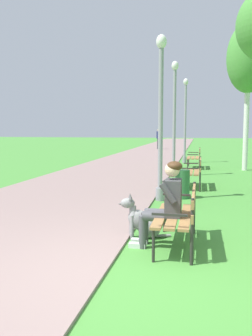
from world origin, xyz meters
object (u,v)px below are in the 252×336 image
(litter_bin, at_px, (182,184))
(lamp_post_near, at_px, (161,116))
(park_bench_far, at_px, (195,156))
(birch_tree_fourth, at_px, (249,59))
(pedestrian_distant, at_px, (159,139))
(lamp_post_mid, at_px, (174,118))
(person_seated_on_near_bench, at_px, (166,201))
(park_bench_mid, at_px, (194,170))
(lamp_post_far, at_px, (185,120))
(dog_grey, at_px, (143,222))
(park_bench_near, at_px, (180,212))

(litter_bin, bearing_deg, lamp_post_near, -142.65)
(park_bench_far, relative_size, birch_tree_fourth, 0.26)
(pedestrian_distant, bearing_deg, lamp_post_mid, -81.52)
(pedestrian_distant, bearing_deg, person_seated_on_near_bench, -83.19)
(park_bench_mid, relative_size, lamp_post_mid, 0.37)
(park_bench_far, xyz_separation_m, lamp_post_mid, (-0.72, -2.79, 1.57))
(park_bench_mid, xyz_separation_m, lamp_post_mid, (-0.75, 2.34, 1.57))
(lamp_post_near, xyz_separation_m, litter_bin, (0.50, 0.38, -1.63))
(lamp_post_far, xyz_separation_m, birch_tree_fourth, (2.53, -2.66, 2.31))
(dog_grey, xyz_separation_m, birch_tree_fourth, (2.63, 9.77, 4.16))
(person_seated_on_near_bench, xyz_separation_m, birch_tree_fourth, (2.25, 10.14, 3.74))
(park_bench_mid, bearing_deg, park_bench_near, -90.96)
(park_bench_far, distance_m, lamp_post_far, 2.82)
(person_seated_on_near_bench, height_order, lamp_post_mid, lamp_post_mid)
(pedestrian_distant, bearing_deg, park_bench_near, -82.67)
(park_bench_near, distance_m, person_seated_on_near_bench, 0.28)
(park_bench_near, xyz_separation_m, lamp_post_near, (-0.66, 3.26, 1.47))
(park_bench_far, height_order, lamp_post_mid, lamp_post_mid)
(park_bench_mid, bearing_deg, lamp_post_far, 94.52)
(person_seated_on_near_bench, height_order, litter_bin, person_seated_on_near_bench)
(park_bench_near, height_order, pedestrian_distant, pedestrian_distant)
(dog_grey, bearing_deg, lamp_post_far, 89.55)
(lamp_post_far, distance_m, birch_tree_fourth, 4.34)
(lamp_post_mid, distance_m, birch_tree_fourth, 4.30)
(birch_tree_fourth, bearing_deg, dog_grey, -105.08)
(park_bench_near, relative_size, lamp_post_far, 0.37)
(park_bench_far, bearing_deg, person_seated_on_near_bench, -91.45)
(birch_tree_fourth, distance_m, litter_bin, 7.91)
(park_bench_mid, relative_size, birch_tree_fourth, 0.26)
(lamp_post_far, bearing_deg, park_bench_mid, -85.48)
(lamp_post_near, height_order, birch_tree_fourth, birch_tree_fourth)
(park_bench_far, bearing_deg, lamp_post_far, 103.83)
(birch_tree_fourth, bearing_deg, litter_bin, -108.88)
(person_seated_on_near_bench, bearing_deg, lamp_post_far, 91.28)
(lamp_post_near, bearing_deg, person_seated_on_near_bench, -82.35)
(lamp_post_far, bearing_deg, birch_tree_fourth, -46.36)
(park_bench_mid, relative_size, park_bench_far, 1.00)
(park_bench_far, bearing_deg, birch_tree_fourth, -11.60)
(person_seated_on_near_bench, bearing_deg, pedestrian_distant, 96.81)
(lamp_post_far, relative_size, litter_bin, 5.84)
(lamp_post_near, height_order, litter_bin, lamp_post_near)
(park_bench_near, relative_size, person_seated_on_near_bench, 1.20)
(park_bench_far, xyz_separation_m, lamp_post_near, (-0.72, -7.20, 1.47))
(park_bench_near, distance_m, pedestrian_distant, 23.86)
(lamp_post_far, relative_size, pedestrian_distant, 2.48)
(birch_tree_fourth, bearing_deg, lamp_post_far, 133.64)
(person_seated_on_near_bench, bearing_deg, dog_grey, 135.80)
(person_seated_on_near_bench, xyz_separation_m, lamp_post_mid, (-0.45, 7.75, 1.40))
(lamp_post_near, bearing_deg, birch_tree_fourth, 68.36)
(park_bench_mid, distance_m, lamp_post_near, 2.64)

